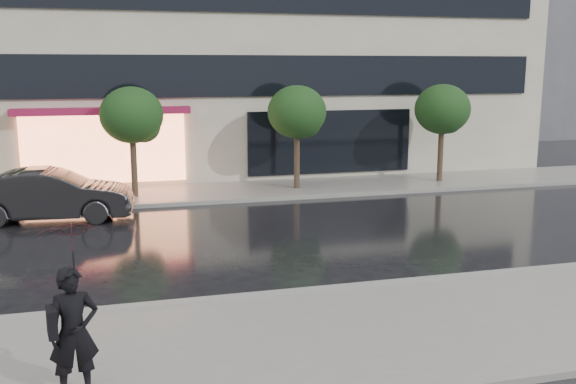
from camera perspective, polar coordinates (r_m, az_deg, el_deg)
name	(u,v)px	position (r m, az deg, el deg)	size (l,w,h in m)	color
ground	(289,281)	(14.34, 0.12, -7.88)	(120.00, 120.00, 0.00)	black
sidewalk_near	(338,337)	(11.43, 4.49, -12.69)	(60.00, 4.50, 0.12)	slate
sidewalk_far	(218,192)	(24.06, -6.27, 0.00)	(60.00, 3.50, 0.12)	slate
curb_near	(302,293)	(13.41, 1.25, -8.94)	(60.00, 0.25, 0.14)	gray
curb_far	(225,201)	(22.36, -5.58, -0.81)	(60.00, 0.25, 0.14)	gray
bg_building_right	(538,19)	(50.72, 21.32, 14.14)	(12.00, 12.00, 16.00)	#4C4C54
tree_mid_west	(133,117)	(23.20, -13.58, 6.48)	(2.20, 2.20, 3.99)	#33261C
tree_mid_east	(298,114)	(24.11, 0.92, 6.95)	(2.20, 2.20, 3.99)	#33261C
tree_far_east	(443,111)	(26.39, 13.64, 7.00)	(2.20, 2.20, 3.99)	#33261C
parked_car	(51,195)	(20.88, -20.32, -0.26)	(1.70, 4.86, 1.60)	black
pedestrian_with_umbrella	(73,291)	(9.31, -18.56, -8.30)	(1.03, 1.04, 2.50)	black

